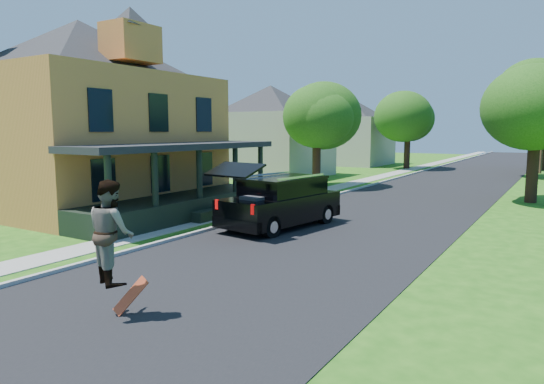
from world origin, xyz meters
The scene contains 15 objects.
ground centered at (0.00, 0.00, 0.00)m, with size 140.00×140.00×0.00m, color #1F5811.
street centered at (0.00, 20.00, 0.00)m, with size 8.00×120.00×0.02m, color black.
curb centered at (-4.05, 20.00, 0.00)m, with size 0.15×120.00×0.12m, color #A2A19D.
sidewalk centered at (-5.60, 20.00, 0.00)m, with size 1.30×120.00×0.03m, color gray.
front_walk centered at (-9.50, 6.00, 0.00)m, with size 6.50×1.20×0.03m, color gray.
main_house centered at (-12.80, 5.99, 4.92)m, with size 15.56×15.56×10.10m.
neighbor_house_mid centered at (-13.50, 24.00, 4.19)m, with size 12.78×12.78×8.30m.
neighbor_house_far centered at (-13.50, 40.00, 4.19)m, with size 12.78×12.78×8.30m.
black_suv centered at (-2.16, 6.36, 0.98)m, with size 2.83×5.73×2.56m.
skateboarder centered at (-0.47, -3.00, 1.70)m, with size 1.21×1.10×2.04m.
skateboard centered at (-0.20, -2.81, 0.37)m, with size 0.60×0.48×0.77m.
tree_left_mid centered at (-6.87, 18.89, 5.04)m, with size 5.50×5.50×7.78m.
tree_left_far centered at (-6.27, 37.13, 5.60)m, with size 5.43×5.26×8.48m.
tree_right_near centered at (5.45, 18.57, 5.08)m, with size 5.64×5.23×7.56m.
utility_pole_far centered at (4.99, 37.82, 4.57)m, with size 1.58×0.28×8.86m.
Camera 1 is at (7.04, -9.25, 3.66)m, focal length 32.00 mm.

